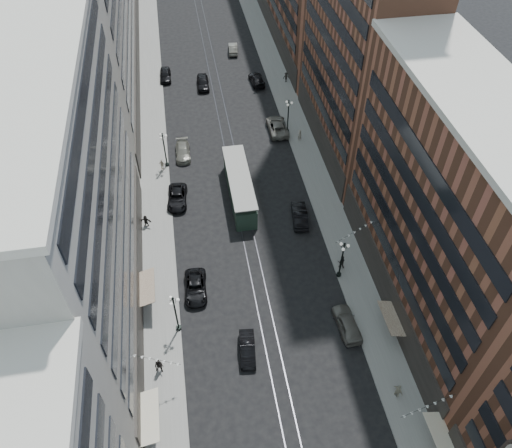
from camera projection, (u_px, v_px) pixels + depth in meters
ground at (227, 139)px, 74.95m from camera, size 220.00×220.00×0.00m
sidewalk_west at (152, 108)px, 80.45m from camera, size 4.00×180.00×0.15m
sidewalk_east at (285, 96)px, 82.99m from camera, size 4.00×180.00×0.15m
rail_west at (215, 103)px, 81.69m from camera, size 0.12×180.00×0.02m
rail_east at (224, 102)px, 81.85m from camera, size 0.12×180.00×0.02m
building_west_mid at (70, 209)px, 44.46m from camera, size 8.00×36.00×28.00m
building_east_mid at (447, 219)px, 46.41m from camera, size 8.00×30.00×24.00m
building_east_tower at (367, 0)px, 59.02m from camera, size 8.00×26.00×42.00m
lamppost_sw_far at (176, 313)px, 49.81m from camera, size 1.03×1.14×5.52m
lamppost_sw_mid at (164, 149)px, 68.24m from camera, size 1.03×1.14×5.52m
lamppost_se_far at (342, 259)px, 54.66m from camera, size 1.03×1.14×5.52m
lamppost_se_mid at (288, 115)px, 73.78m from camera, size 1.03×1.14×5.52m
streetcar at (240, 187)px, 64.93m from camera, size 2.84×12.84×3.55m
car_2 at (196, 287)px, 54.90m from camera, size 2.67×5.29×1.44m
car_4 at (347, 323)px, 51.56m from camera, size 2.26×5.08×1.70m
car_5 at (247, 349)px, 49.65m from camera, size 1.93×4.45×1.42m
pedestrian_2 at (159, 366)px, 47.92m from camera, size 1.05×0.81×1.91m
pedestrian_4 at (398, 391)px, 46.24m from camera, size 0.88×1.19×1.85m
car_7 at (177, 197)px, 64.90m from camera, size 2.92×5.49×1.47m
car_8 at (183, 151)px, 71.60m from camera, size 2.17×5.09×1.46m
car_9 at (165, 75)px, 86.29m from camera, size 2.03×4.75×1.60m
car_10 at (300, 215)px, 62.53m from camera, size 2.37×5.23×1.67m
car_11 at (277, 126)px, 75.68m from camera, size 2.82×6.04×1.67m
car_12 at (257, 79)px, 85.33m from camera, size 2.44×5.33×1.51m
car_13 at (203, 82)px, 84.49m from camera, size 2.18×5.03×1.69m
car_14 at (233, 49)px, 93.01m from camera, size 2.07×4.71×1.51m
pedestrian_5 at (146, 221)px, 61.63m from camera, size 1.57×0.83×1.63m
pedestrian_6 at (162, 165)px, 69.10m from camera, size 1.09×0.79×1.69m
pedestrian_7 at (341, 262)px, 57.00m from camera, size 0.99×0.74×1.81m
pedestrian_8 at (300, 135)px, 73.78m from camera, size 0.73×0.55×1.82m
pedestrian_9 at (286, 77)px, 85.28m from camera, size 1.19×0.61×1.77m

